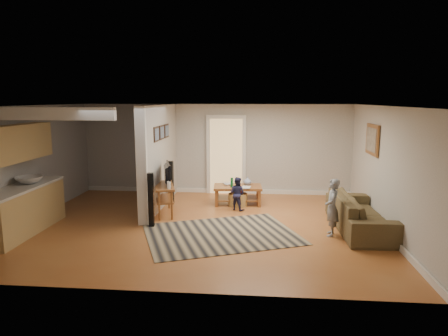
{
  "coord_description": "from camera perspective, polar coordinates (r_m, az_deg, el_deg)",
  "views": [
    {
      "loc": [
        1.22,
        -8.06,
        2.64
      ],
      "look_at": [
        0.43,
        0.77,
        1.1
      ],
      "focal_mm": 32.0,
      "sensor_mm": 36.0,
      "label": 1
    }
  ],
  "objects": [
    {
      "name": "sofa",
      "position": [
        8.74,
        18.71,
        -8.27
      ],
      "size": [
        1.0,
        2.41,
        0.7
      ],
      "primitive_type": "imported",
      "rotation": [
        0.0,
        0.0,
        1.6
      ],
      "color": "#403420",
      "rests_on": "ground"
    },
    {
      "name": "tv_console",
      "position": [
        9.27,
        -8.49,
        -2.79
      ],
      "size": [
        0.71,
        1.17,
        0.95
      ],
      "rotation": [
        0.0,
        0.0,
        0.29
      ],
      "color": "brown",
      "rests_on": "ground"
    },
    {
      "name": "ground",
      "position": [
        8.56,
        -3.38,
        -8.12
      ],
      "size": [
        7.5,
        7.5,
        0.0
      ],
      "primitive_type": "plane",
      "color": "#9A5227",
      "rests_on": "ground"
    },
    {
      "name": "child",
      "position": [
        8.2,
        15.0,
        -9.27
      ],
      "size": [
        0.32,
        0.44,
        1.13
      ],
      "primitive_type": "imported",
      "rotation": [
        0.0,
        0.0,
        -1.71
      ],
      "color": "gray",
      "rests_on": "ground"
    },
    {
      "name": "speaker_left",
      "position": [
        8.42,
        -10.38,
        -4.52
      ],
      "size": [
        0.12,
        0.12,
        1.14
      ],
      "primitive_type": "cube",
      "rotation": [
        0.0,
        0.0,
        0.09
      ],
      "color": "black",
      "rests_on": "ground"
    },
    {
      "name": "area_rug",
      "position": [
        7.98,
        -0.39,
        -9.41
      ],
      "size": [
        3.45,
        3.02,
        0.01
      ],
      "primitive_type": "cube",
      "rotation": [
        0.0,
        0.0,
        0.38
      ],
      "color": "black",
      "rests_on": "ground"
    },
    {
      "name": "toy_basket",
      "position": [
        10.0,
        1.98,
        -4.43
      ],
      "size": [
        0.47,
        0.47,
        0.42
      ],
      "color": "#A58B47",
      "rests_on": "ground"
    },
    {
      "name": "toddler",
      "position": [
        9.67,
        1.9,
        -6.0
      ],
      "size": [
        0.49,
        0.46,
        0.81
      ],
      "primitive_type": "imported",
      "rotation": [
        0.0,
        0.0,
        2.62
      ],
      "color": "#212245",
      "rests_on": "ground"
    },
    {
      "name": "coffee_table",
      "position": [
        10.12,
        2.06,
        -3.13
      ],
      "size": [
        1.25,
        0.79,
        0.71
      ],
      "rotation": [
        0.0,
        0.0,
        0.07
      ],
      "color": "brown",
      "rests_on": "ground"
    },
    {
      "name": "room_shell",
      "position": [
        8.86,
        -9.89,
        2.04
      ],
      "size": [
        7.54,
        6.02,
        2.52
      ],
      "color": "#A8A5A1",
      "rests_on": "ground"
    },
    {
      "name": "speaker_right",
      "position": [
        10.22,
        -7.56,
        -2.05
      ],
      "size": [
        0.12,
        0.12,
        1.1
      ],
      "primitive_type": "cube",
      "rotation": [
        0.0,
        0.0,
        -0.1
      ],
      "color": "black",
      "rests_on": "ground"
    }
  ]
}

